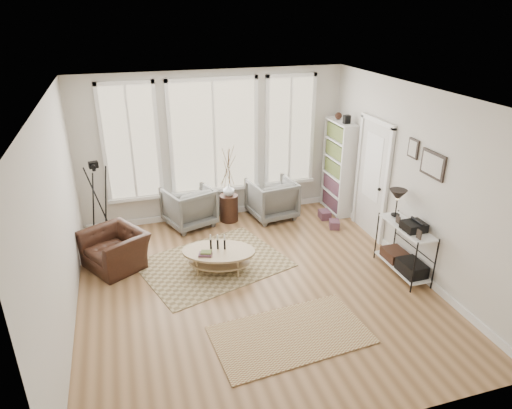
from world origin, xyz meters
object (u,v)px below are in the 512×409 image
object	(u,v)px
low_shelf	(405,244)
accent_chair	(115,249)
coffee_table	(218,255)
armchair_right	(272,199)
armchair_left	(189,206)
side_table	(228,186)
bookcase	(338,167)

from	to	relation	value
low_shelf	accent_chair	distance (m)	4.66
coffee_table	armchair_right	xyz separation A→B (m)	(1.48, 1.70, 0.11)
low_shelf	accent_chair	xyz separation A→B (m)	(-4.39, 1.54, -0.20)
low_shelf	armchair_left	distance (m)	4.04
coffee_table	side_table	world-z (taller)	side_table
armchair_right	accent_chair	xyz separation A→B (m)	(-3.06, -1.07, -0.09)
bookcase	accent_chair	bearing A→B (deg)	-167.62
armchair_left	armchair_right	bearing A→B (deg)	156.68
side_table	low_shelf	bearing A→B (deg)	-50.75
bookcase	armchair_right	bearing A→B (deg)	176.20
coffee_table	accent_chair	distance (m)	1.71
bookcase	low_shelf	xyz separation A→B (m)	(-0.06, -2.52, -0.44)
coffee_table	bookcase	bearing A→B (deg)	29.38
bookcase	side_table	distance (m)	2.27
low_shelf	armchair_left	world-z (taller)	low_shelf
armchair_left	accent_chair	xyz separation A→B (m)	(-1.40, -1.17, -0.08)
bookcase	armchair_left	world-z (taller)	bookcase
bookcase	side_table	xyz separation A→B (m)	(-2.25, 0.17, -0.23)
side_table	accent_chair	world-z (taller)	side_table
low_shelf	accent_chair	bearing A→B (deg)	160.63
armchair_right	side_table	xyz separation A→B (m)	(-0.87, 0.08, 0.33)
bookcase	armchair_left	distance (m)	3.10
armchair_right	armchair_left	bearing A→B (deg)	-11.72
bookcase	coffee_table	size ratio (longest dim) A/B	1.52
bookcase	low_shelf	distance (m)	2.56
low_shelf	armchair_right	size ratio (longest dim) A/B	1.50
coffee_table	armchair_left	xyz separation A→B (m)	(-0.18, 1.81, 0.10)
armchair_right	side_table	world-z (taller)	side_table
low_shelf	coffee_table	world-z (taller)	low_shelf
low_shelf	armchair_right	distance (m)	2.93
bookcase	armchair_right	distance (m)	1.49
accent_chair	coffee_table	bearing A→B (deg)	37.37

